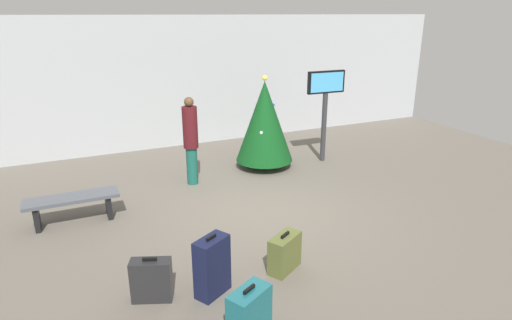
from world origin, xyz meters
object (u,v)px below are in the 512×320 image
Objects in this scene: suitcase_0 at (285,253)px; suitcase_2 at (152,280)px; holiday_tree at (265,121)px; traveller_0 at (191,139)px; suitcase_3 at (249,317)px; waiting_bench at (72,203)px; suitcase_1 at (212,266)px; flight_info_kiosk at (325,99)px.

suitcase_0 is 1.81m from suitcase_2.
holiday_tree is 4.31m from suitcase_0.
suitcase_3 is at bearing -99.23° from traveller_0.
waiting_bench is 2.56× the size of suitcase_2.
suitcase_3 is (0.08, -0.98, -0.06)m from suitcase_1.
holiday_tree is at bearing 15.93° from waiting_bench.
flight_info_kiosk is at bearing -6.28° from holiday_tree.
holiday_tree is at bearing 68.25° from suitcase_0.
suitcase_0 is 0.82× the size of suitcase_3.
flight_info_kiosk reaches higher than suitcase_2.
holiday_tree is at bearing 56.65° from suitcase_1.
holiday_tree is 4.87m from suitcase_1.
suitcase_3 is at bearing -129.92° from flight_info_kiosk.
waiting_bench is 3.21m from suitcase_1.
suitcase_3 reaches higher than suitcase_0.
suitcase_3 is at bearing -67.54° from waiting_bench.
waiting_bench is at bearing -164.07° from holiday_tree.
waiting_bench is 2.76m from suitcase_2.
suitcase_2 is (-4.85, -3.66, -1.24)m from flight_info_kiosk.
traveller_0 reaches higher than suitcase_0.
traveller_0 is at bearing -177.61° from flight_info_kiosk.
suitcase_3 is at bearing -55.88° from suitcase_2.
holiday_tree reaches higher than waiting_bench.
suitcase_1 is at bearing -136.94° from flight_info_kiosk.
suitcase_0 is at bearing -46.71° from waiting_bench.
flight_info_kiosk is 3.09× the size of suitcase_3.
suitcase_1 is 1.39× the size of suitcase_2.
traveller_0 is at bearing 77.26° from suitcase_1.
suitcase_3 is at bearing -85.55° from suitcase_1.
waiting_bench is 2.16× the size of suitcase_3.
flight_info_kiosk is at bearing 43.06° from suitcase_1.
holiday_tree is 1.83m from traveller_0.
holiday_tree is at bearing 173.72° from flight_info_kiosk.
suitcase_2 reaches higher than suitcase_0.
traveller_0 is (2.35, 0.88, 0.62)m from waiting_bench.
suitcase_0 is at bearing -86.23° from traveller_0.
flight_info_kiosk is 3.78× the size of suitcase_0.
suitcase_2 is (-1.57, -3.53, -0.70)m from traveller_0.
traveller_0 reaches higher than waiting_bench.
suitcase_2 is (-3.37, -3.83, -0.81)m from holiday_tree.
suitcase_1 is (1.50, -2.84, 0.03)m from waiting_bench.
flight_info_kiosk is 1.18× the size of traveller_0.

